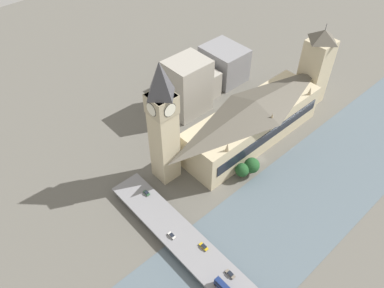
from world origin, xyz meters
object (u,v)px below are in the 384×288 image
(road_bridge, at_px, (217,273))
(car_southbound_lead, at_px, (146,193))
(clock_tower, at_px, (163,122))
(car_northbound_mid, at_px, (204,247))
(parliament_hall, at_px, (253,121))
(car_northbound_tail, at_px, (172,235))
(car_northbound_lead, at_px, (230,274))
(victoria_tower, at_px, (315,67))

(road_bridge, distance_m, car_southbound_lead, 55.00)
(clock_tower, bearing_deg, car_northbound_mid, 159.94)
(parliament_hall, height_order, clock_tower, clock_tower)
(road_bridge, height_order, car_northbound_mid, car_northbound_mid)
(road_bridge, bearing_deg, car_northbound_mid, -17.83)
(parliament_hall, distance_m, car_northbound_mid, 82.78)
(car_northbound_tail, distance_m, car_southbound_lead, 28.66)
(road_bridge, bearing_deg, car_northbound_lead, -142.26)
(victoria_tower, bearing_deg, car_northbound_mid, 105.49)
(car_northbound_lead, height_order, car_northbound_mid, car_northbound_lead)
(clock_tower, xyz_separation_m, car_northbound_lead, (-65.87, 18.35, -33.31))
(car_northbound_mid, relative_size, car_northbound_tail, 1.14)
(car_northbound_tail, bearing_deg, victoria_tower, -80.89)
(parliament_hall, height_order, victoria_tower, victoria_tower)
(car_southbound_lead, bearing_deg, car_northbound_mid, -179.08)
(road_bridge, bearing_deg, car_southbound_lead, -3.57)
(parliament_hall, xyz_separation_m, victoria_tower, (0.06, -57.91, 11.29))
(road_bridge, bearing_deg, parliament_hall, -57.73)
(road_bridge, distance_m, car_northbound_mid, 13.46)
(victoria_tower, relative_size, car_northbound_lead, 11.78)
(victoria_tower, height_order, car_northbound_lead, victoria_tower)
(victoria_tower, bearing_deg, road_bridge, 109.92)
(road_bridge, xyz_separation_m, car_northbound_mid, (12.73, -4.09, 1.53))
(clock_tower, distance_m, victoria_tower, 115.21)
(parliament_hall, xyz_separation_m, road_bridge, (-49.14, 77.82, -11.10))
(car_southbound_lead, bearing_deg, victoria_tower, -92.46)
(car_northbound_lead, xyz_separation_m, car_northbound_tail, (31.46, 6.50, -0.04))
(clock_tower, relative_size, car_northbound_mid, 15.28)
(victoria_tower, xyz_separation_m, road_bridge, (-49.20, 135.73, -22.39))
(parliament_hall, relative_size, clock_tower, 1.29)
(parliament_hall, relative_size, car_southbound_lead, 23.83)
(car_northbound_mid, bearing_deg, victoria_tower, -74.51)
(car_northbound_lead, distance_m, car_northbound_mid, 17.25)
(clock_tower, height_order, victoria_tower, clock_tower)
(parliament_hall, bearing_deg, car_northbound_lead, 125.83)
(road_bridge, distance_m, car_northbound_lead, 5.92)
(car_northbound_mid, height_order, car_northbound_tail, car_northbound_tail)
(victoria_tower, distance_m, car_northbound_mid, 138.18)
(car_northbound_tail, height_order, car_southbound_lead, car_southbound_lead)
(clock_tower, height_order, car_northbound_tail, clock_tower)
(car_northbound_mid, relative_size, car_southbound_lead, 1.21)
(clock_tower, relative_size, car_northbound_tail, 17.35)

